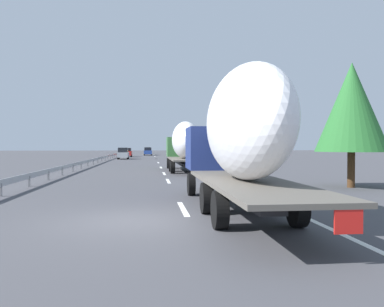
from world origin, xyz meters
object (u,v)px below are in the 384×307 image
truck_trailing (238,134)px  car_yellow_coupe (148,151)px  road_sign (195,148)px  truck_lead (184,144)px  car_red_compact (127,152)px  car_blue_sedan (148,151)px  car_silver_hatch (123,153)px

truck_trailing → car_yellow_coupe: bearing=2.2°
truck_trailing → road_sign: truck_trailing is taller
truck_lead → car_yellow_coupe: size_ratio=2.92×
road_sign → car_red_compact: bearing=20.9°
car_yellow_coupe → car_red_compact: (-23.51, 4.00, -0.02)m
car_blue_sedan → road_sign: road_sign is taller
car_blue_sedan → car_red_compact: bearing=160.3°
truck_lead → car_red_compact: bearing=9.3°
car_blue_sedan → truck_trailing: bearing=-177.5°
car_red_compact → road_sign: bearing=-159.1°
car_yellow_coupe → car_blue_sedan: car_yellow_coupe is taller
car_red_compact → car_blue_sedan: car_blue_sedan is taller
truck_trailing → road_sign: bearing=-4.7°
truck_lead → car_silver_hatch: 32.85m
truck_trailing → car_blue_sedan: (76.94, 3.30, -1.74)m
car_blue_sedan → road_sign: size_ratio=1.44×
truck_trailing → car_red_compact: size_ratio=3.00×
road_sign → truck_trailing: bearing=175.3°
car_red_compact → car_blue_sedan: size_ratio=1.05×
truck_trailing → car_red_compact: (65.54, 7.39, -1.74)m
truck_trailing → truck_lead: bearing=-0.0°
truck_lead → car_blue_sedan: size_ratio=3.02×
car_silver_hatch → road_sign: bearing=-144.3°
truck_trailing → car_red_compact: 65.98m
car_yellow_coupe → car_blue_sedan: 12.11m
truck_trailing → road_sign: 38.18m
truck_lead → car_yellow_coupe: bearing=2.8°
car_yellow_coupe → car_blue_sedan: size_ratio=1.03×
car_yellow_coupe → road_sign: bearing=-172.8°
truck_trailing → car_blue_sedan: bearing=2.5°
truck_lead → car_red_compact: (44.95, 7.39, -1.51)m
truck_trailing → car_yellow_coupe: (89.05, 3.38, -1.72)m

